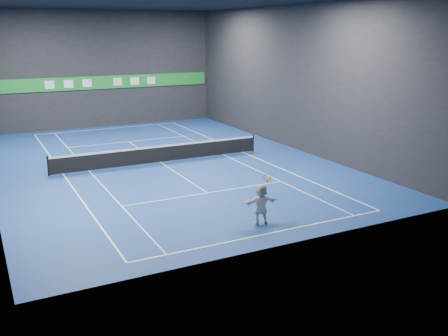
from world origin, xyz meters
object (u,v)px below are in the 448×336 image
player (261,204)px  tennis_racket (267,179)px  tennis_net (160,153)px  tennis_ball (255,159)px

player → tennis_racket: (0.29, 0.05, 0.96)m
tennis_net → tennis_racket: size_ratio=16.78×
tennis_ball → tennis_racket: 1.02m
player → tennis_racket: bearing=-163.5°
tennis_ball → tennis_racket: size_ratio=0.10×
player → tennis_net: 10.87m
player → tennis_ball: 1.85m
tennis_net → tennis_racket: (0.51, -10.82, 1.23)m
tennis_racket → tennis_ball: bearing=178.7°
tennis_net → tennis_racket: 10.90m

